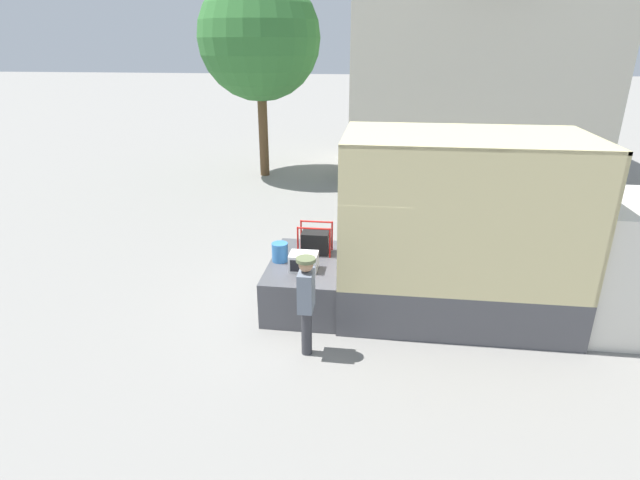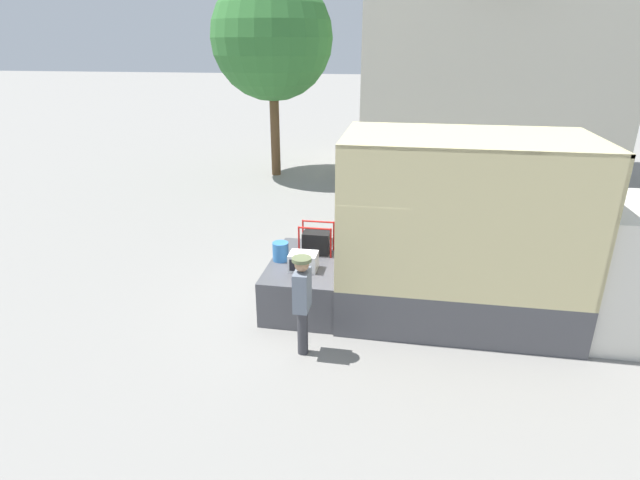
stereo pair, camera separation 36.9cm
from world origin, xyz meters
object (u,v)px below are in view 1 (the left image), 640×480
(box_truck, at_px, (535,268))
(portable_generator, at_px, (316,242))
(worker_person, at_px, (306,296))
(street_tree, at_px, (259,38))
(microwave, at_px, (304,262))
(orange_bucket, at_px, (280,252))

(box_truck, relative_size, portable_generator, 9.07)
(worker_person, relative_size, street_tree, 0.24)
(microwave, relative_size, worker_person, 0.30)
(box_truck, xyz_separation_m, worker_person, (-4.09, -1.83, 0.09))
(worker_person, bearing_deg, box_truck, 24.11)
(box_truck, height_order, portable_generator, box_truck)
(box_truck, height_order, worker_person, box_truck)
(orange_bucket, height_order, worker_person, worker_person)
(street_tree, bearing_deg, microwave, -72.82)
(box_truck, xyz_separation_m, orange_bucket, (-4.89, -0.05, 0.07))
(orange_bucket, xyz_separation_m, street_tree, (-2.76, 10.30, 4.03))
(orange_bucket, bearing_deg, portable_generator, 36.96)
(microwave, bearing_deg, portable_generator, 81.76)
(street_tree, bearing_deg, box_truck, -53.25)
(microwave, height_order, portable_generator, portable_generator)
(portable_generator, distance_m, street_tree, 11.12)
(microwave, distance_m, portable_generator, 0.87)
(portable_generator, bearing_deg, street_tree, 109.22)
(microwave, bearing_deg, worker_person, -79.18)
(microwave, xyz_separation_m, portable_generator, (0.12, 0.85, 0.07))
(street_tree, bearing_deg, portable_generator, -70.78)
(orange_bucket, distance_m, street_tree, 11.40)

